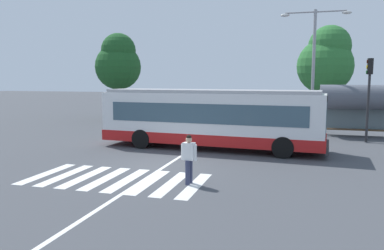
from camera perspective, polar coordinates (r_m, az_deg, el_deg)
ground_plane at (r=16.01m, az=-5.37°, el=-6.08°), size 160.00×160.00×0.00m
city_transit_bus at (r=19.50m, az=2.82°, el=1.02°), size 11.67×3.33×3.06m
pedestrian_crossing_street at (r=12.97m, az=-0.47°, el=-4.78°), size 0.58×0.38×1.72m
parked_car_silver at (r=31.74m, az=-3.77°, el=1.83°), size 1.97×4.55×1.35m
parked_car_red at (r=31.03m, az=0.99°, el=1.73°), size 2.05×4.59×1.35m
parked_car_blue at (r=30.49m, az=5.91°, el=1.60°), size 2.07×4.60×1.35m
parked_car_black at (r=29.86m, az=10.99°, el=1.39°), size 2.15×4.62×1.35m
parked_car_white at (r=29.97m, az=15.96°, el=1.27°), size 2.14×4.62×1.35m
traffic_light_far_corner at (r=23.66m, az=25.18°, el=5.31°), size 0.33×0.32×4.76m
bus_stop_shelter at (r=25.62m, az=24.01°, el=3.71°), size 4.71×1.54×3.25m
twin_arm_street_lamp at (r=26.21m, az=17.92°, el=9.73°), size 4.39×0.32×8.04m
background_tree_left at (r=33.70m, az=-11.08°, el=9.30°), size 3.96×3.96×7.52m
background_tree_right at (r=36.07m, az=19.65°, el=9.18°), size 4.93×4.93×8.31m
crosswalk_painted_stripes at (r=14.06m, az=-11.37°, el=-8.03°), size 6.36×3.25×0.01m
lane_center_line at (r=17.72m, az=-1.78°, el=-4.77°), size 0.16×24.00×0.01m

